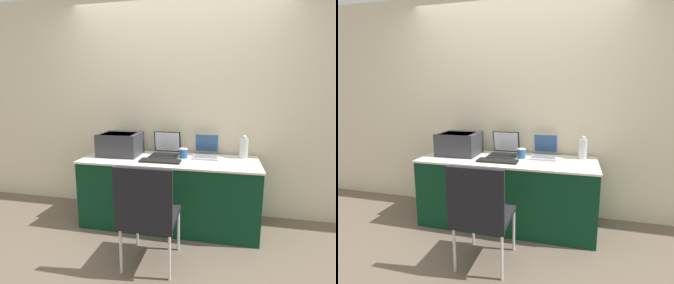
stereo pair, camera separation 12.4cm
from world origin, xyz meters
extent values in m
plane|color=#6B5B4C|center=(0.00, 0.00, 0.00)|extent=(14.00, 14.00, 0.00)
cube|color=beige|center=(0.00, 0.74, 1.30)|extent=(8.00, 0.05, 2.60)
cube|color=#0C381E|center=(0.00, 0.33, 0.36)|extent=(1.89, 0.66, 0.73)
cube|color=silver|center=(0.00, 0.33, 0.74)|extent=(1.91, 0.68, 0.02)
cube|color=#333338|center=(-0.59, 0.41, 0.88)|extent=(0.45, 0.39, 0.26)
cube|color=black|center=(-0.59, 0.37, 0.98)|extent=(0.36, 0.30, 0.05)
cube|color=black|center=(-0.08, 0.42, 0.76)|extent=(0.32, 0.25, 0.02)
cube|color=black|center=(-0.08, 0.41, 0.77)|extent=(0.28, 0.14, 0.00)
cube|color=black|center=(-0.08, 0.58, 0.89)|extent=(0.32, 0.07, 0.25)
cube|color=silver|center=(-0.08, 0.57, 0.89)|extent=(0.29, 0.06, 0.22)
cube|color=#B7B7BC|center=(0.38, 0.46, 0.76)|extent=(0.28, 0.25, 0.02)
cube|color=slate|center=(0.38, 0.45, 0.77)|extent=(0.25, 0.14, 0.00)
cube|color=#B7B7BC|center=(0.38, 0.63, 0.88)|extent=(0.28, 0.10, 0.23)
cube|color=#2D5184|center=(0.38, 0.63, 0.88)|extent=(0.26, 0.09, 0.21)
cube|color=black|center=(-0.07, 0.19, 0.76)|extent=(0.43, 0.15, 0.02)
cylinder|color=#285699|center=(0.14, 0.40, 0.80)|extent=(0.09, 0.09, 0.10)
cylinder|color=white|center=(0.14, 0.40, 0.85)|extent=(0.09, 0.09, 0.01)
cylinder|color=silver|center=(0.79, 0.55, 0.86)|extent=(0.09, 0.09, 0.22)
sphere|color=silver|center=(0.79, 0.55, 0.98)|extent=(0.05, 0.05, 0.05)
cube|color=black|center=(-0.01, -0.38, 0.42)|extent=(0.44, 0.45, 0.04)
cube|color=black|center=(-0.01, -0.59, 0.68)|extent=(0.44, 0.03, 0.47)
cylinder|color=silver|center=(-0.21, -0.17, 0.20)|extent=(0.02, 0.02, 0.40)
cylinder|color=silver|center=(0.19, -0.17, 0.20)|extent=(0.02, 0.02, 0.40)
cylinder|color=silver|center=(-0.21, -0.59, 0.20)|extent=(0.02, 0.02, 0.40)
cylinder|color=silver|center=(0.19, -0.59, 0.20)|extent=(0.02, 0.02, 0.40)
cube|color=black|center=(-0.01, -0.62, 0.65)|extent=(0.46, 0.02, 0.51)
camera|label=1|loc=(0.57, -2.38, 1.46)|focal=28.00mm
camera|label=2|loc=(0.69, -2.35, 1.46)|focal=28.00mm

